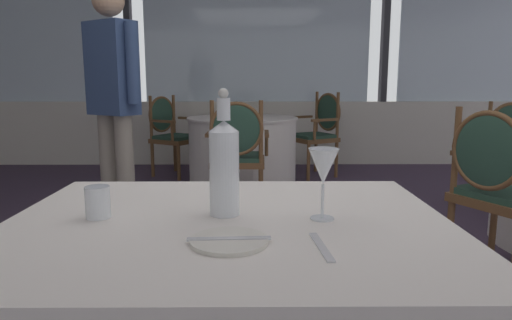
# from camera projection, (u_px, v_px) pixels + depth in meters

# --- Properties ---
(ground_plane) EXTENTS (14.03, 14.03, 0.00)m
(ground_plane) POSITION_uv_depth(u_px,v_px,m) (265.00, 311.00, 2.19)
(ground_plane) COLOR #47384C
(window_wall_far) EXTENTS (10.72, 0.14, 2.97)m
(window_wall_far) POSITION_uv_depth(u_px,v_px,m) (257.00, 77.00, 5.99)
(window_wall_far) COLOR silver
(window_wall_far) RESTS_ON ground_plane
(side_plate) EXTENTS (0.18, 0.18, 0.01)m
(side_plate) POSITION_uv_depth(u_px,v_px,m) (229.00, 241.00, 1.03)
(side_plate) COLOR silver
(side_plate) RESTS_ON foreground_table
(butter_knife) EXTENTS (0.19, 0.03, 0.00)m
(butter_knife) POSITION_uv_depth(u_px,v_px,m) (229.00, 239.00, 1.03)
(butter_knife) COLOR silver
(butter_knife) RESTS_ON foreground_table
(dinner_fork) EXTENTS (0.03, 0.18, 0.00)m
(dinner_fork) POSITION_uv_depth(u_px,v_px,m) (321.00, 247.00, 1.00)
(dinner_fork) COLOR silver
(dinner_fork) RESTS_ON foreground_table
(water_bottle) EXTENTS (0.08, 0.08, 0.35)m
(water_bottle) POSITION_uv_depth(u_px,v_px,m) (224.00, 165.00, 1.23)
(water_bottle) COLOR white
(water_bottle) RESTS_ON foreground_table
(wine_glass) EXTENTS (0.08, 0.08, 0.19)m
(wine_glass) POSITION_uv_depth(u_px,v_px,m) (323.00, 168.00, 1.19)
(wine_glass) COLOR white
(wine_glass) RESTS_ON foreground_table
(water_tumbler) EXTENTS (0.07, 0.07, 0.09)m
(water_tumbler) POSITION_uv_depth(u_px,v_px,m) (98.00, 202.00, 1.22)
(water_tumbler) COLOR white
(water_tumbler) RESTS_ON foreground_table
(background_table_0) EXTENTS (1.19, 1.19, 0.73)m
(background_table_0) POSITION_uv_depth(u_px,v_px,m) (243.00, 151.00, 4.86)
(background_table_0) COLOR white
(background_table_0) RESTS_ON ground_plane
(dining_chair_0_0) EXTENTS (0.62, 0.65, 0.99)m
(dining_chair_0_0) POSITION_uv_depth(u_px,v_px,m) (319.00, 127.00, 5.32)
(dining_chair_0_0) COLOR brown
(dining_chair_0_0) RESTS_ON ground_plane
(dining_chair_0_1) EXTENTS (0.63, 0.65, 0.95)m
(dining_chair_0_1) POSITION_uv_depth(u_px,v_px,m) (170.00, 129.00, 5.34)
(dining_chair_0_1) COLOR brown
(dining_chair_0_1) RESTS_ON ground_plane
(dining_chair_0_2) EXTENTS (0.54, 0.48, 0.96)m
(dining_chair_0_2) POSITION_uv_depth(u_px,v_px,m) (237.00, 148.00, 3.82)
(dining_chair_0_2) COLOR brown
(dining_chair_0_2) RESTS_ON ground_plane
(dining_chair_1_1) EXTENTS (0.62, 0.65, 0.97)m
(dining_chair_1_1) POSITION_uv_depth(u_px,v_px,m) (499.00, 181.00, 2.44)
(dining_chair_1_1) COLOR brown
(dining_chair_1_1) RESTS_ON ground_plane
(diner_person_0) EXTENTS (0.46, 0.37, 1.78)m
(diner_person_0) POSITION_uv_depth(u_px,v_px,m) (113.00, 93.00, 3.22)
(diner_person_0) COLOR gray
(diner_person_0) RESTS_ON ground_plane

